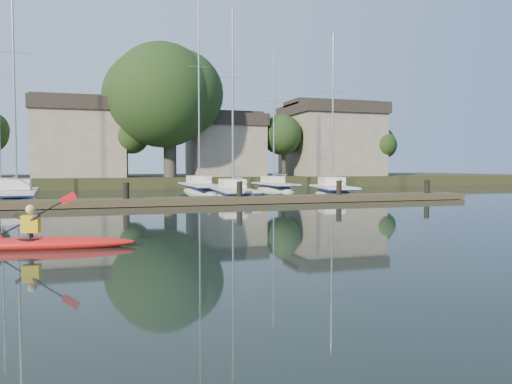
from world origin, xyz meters
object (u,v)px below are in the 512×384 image
object	(u,v)px
kayak	(37,241)
dock	(185,201)
sailboat_4	(333,198)
sailboat_6	(200,194)
sailboat_3	(234,202)
sailboat_7	(274,193)
sailboat_5	(0,197)
sailboat_1	(17,205)

from	to	relation	value
kayak	dock	size ratio (longest dim) A/B	0.14
sailboat_4	sailboat_6	size ratio (longest dim) A/B	0.75
sailboat_3	sailboat_7	world-z (taller)	sailboat_3
sailboat_3	sailboat_4	xyz separation A→B (m)	(7.51, 1.34, -0.01)
sailboat_4	sailboat_7	world-z (taller)	sailboat_7
sailboat_4	kayak	bearing A→B (deg)	-121.47
sailboat_6	dock	bearing A→B (deg)	-104.98
sailboat_3	sailboat_5	world-z (taller)	sailboat_5
sailboat_5	sailboat_6	world-z (taller)	sailboat_6
sailboat_3	kayak	bearing A→B (deg)	-114.60
sailboat_1	sailboat_4	world-z (taller)	sailboat_1
sailboat_6	sailboat_7	xyz separation A→B (m)	(6.46, 0.76, 0.00)
sailboat_1	sailboat_7	world-z (taller)	sailboat_1
dock	sailboat_1	size ratio (longest dim) A/B	2.31
sailboat_3	sailboat_6	size ratio (longest dim) A/B	0.78
sailboat_6	sailboat_7	size ratio (longest dim) A/B	1.31
dock	sailboat_6	world-z (taller)	sailboat_6
kayak	sailboat_5	size ratio (longest dim) A/B	0.34
dock	sailboat_3	world-z (taller)	sailboat_3
sailboat_1	sailboat_3	world-z (taller)	sailboat_1
dock	sailboat_4	world-z (taller)	sailboat_4
sailboat_6	kayak	bearing A→B (deg)	-110.02
kayak	sailboat_6	world-z (taller)	sailboat_6
sailboat_3	sailboat_1	bearing A→B (deg)	179.41
sailboat_5	sailboat_7	size ratio (longest dim) A/B	1.12
sailboat_1	sailboat_4	size ratio (longest dim) A/B	1.17
kayak	sailboat_3	size ratio (longest dim) A/B	0.37
dock	sailboat_1	world-z (taller)	sailboat_1
sailboat_1	sailboat_3	size ratio (longest dim) A/B	1.12
sailboat_4	sailboat_6	xyz separation A→B (m)	(-8.02, 7.09, 0.01)
kayak	sailboat_3	world-z (taller)	sailboat_3
sailboat_3	sailboat_4	size ratio (longest dim) A/B	1.05
sailboat_4	sailboat_7	bearing A→B (deg)	112.80
dock	sailboat_6	size ratio (longest dim) A/B	2.03
sailboat_6	sailboat_7	distance (m)	6.50
sailboat_1	sailboat_5	xyz separation A→B (m)	(-2.31, 8.25, 0.02)
sailboat_3	sailboat_5	size ratio (longest dim) A/B	0.92
dock	sailboat_7	size ratio (longest dim) A/B	2.65
sailboat_5	kayak	bearing A→B (deg)	-75.36
sailboat_6	sailboat_7	bearing A→B (deg)	6.16
sailboat_3	sailboat_4	bearing A→B (deg)	14.78
sailboat_1	sailboat_3	bearing A→B (deg)	-9.94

